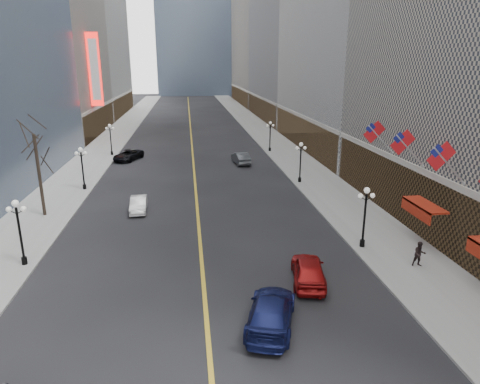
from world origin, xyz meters
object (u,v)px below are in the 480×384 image
object	(u,v)px
streetlamp_west_1	(19,226)
car_sb_mid	(308,270)
streetlamp_west_2	(82,164)
car_sb_near	(271,312)
streetlamp_east_3	(270,133)
car_sb_far	(241,158)
streetlamp_east_2	(301,158)
car_nb_far	(128,155)
streetlamp_west_3	(110,136)
streetlamp_east_1	(365,211)
car_nb_mid	(139,204)

from	to	relation	value
streetlamp_west_1	car_sb_mid	xyz separation A→B (m)	(18.26, -4.46, -2.08)
streetlamp_west_2	car_sb_near	size ratio (longest dim) A/B	0.81
streetlamp_east_3	streetlamp_west_1	xyz separation A→B (m)	(-23.60, -36.00, 0.00)
car_sb_far	car_sb_near	bearing A→B (deg)	78.35
streetlamp_east_2	car_nb_far	bearing A→B (deg)	144.98
streetlamp_west_3	car_nb_far	world-z (taller)	streetlamp_west_3
streetlamp_west_2	car_nb_far	bearing A→B (deg)	79.13
streetlamp_west_2	car_sb_far	bearing A→B (deg)	29.95
streetlamp_west_3	car_nb_far	distance (m)	4.92
streetlamp_west_1	streetlamp_west_3	size ratio (longest dim) A/B	1.00
car_sb_near	car_sb_far	size ratio (longest dim) A/B	1.16
streetlamp_west_1	car_sb_near	xyz separation A→B (m)	(15.10, -8.68, -2.09)
streetlamp_west_2	car_sb_near	bearing A→B (deg)	-60.50
streetlamp_west_1	car_nb_far	distance (m)	32.77
streetlamp_east_2	car_sb_mid	xyz separation A→B (m)	(-5.34, -22.46, -2.08)
streetlamp_east_2	car_nb_far	xyz separation A→B (m)	(-20.80, 14.58, -2.16)
streetlamp_west_1	streetlamp_west_3	world-z (taller)	same
streetlamp_east_2	streetlamp_west_2	distance (m)	23.60
streetlamp_east_3	streetlamp_east_2	bearing A→B (deg)	-90.00
streetlamp_west_2	streetlamp_west_3	size ratio (longest dim) A/B	1.00
streetlamp_east_2	streetlamp_east_3	size ratio (longest dim) A/B	1.00
streetlamp_west_1	car_sb_mid	world-z (taller)	streetlamp_west_1
streetlamp_west_2	car_sb_near	world-z (taller)	streetlamp_west_2
streetlamp_east_2	car_sb_mid	size ratio (longest dim) A/B	0.93
streetlamp_west_3	car_sb_mid	distance (m)	44.44
streetlamp_east_1	streetlamp_east_2	bearing A→B (deg)	90.00
streetlamp_east_2	car_sb_mid	distance (m)	23.18
car_nb_mid	car_sb_mid	world-z (taller)	car_sb_mid
streetlamp_west_2	car_nb_far	distance (m)	15.00
streetlamp_west_1	streetlamp_west_2	size ratio (longest dim) A/B	1.00
streetlamp_east_1	car_nb_far	xyz separation A→B (m)	(-20.80, 32.58, -2.16)
car_sb_near	car_nb_mid	bearing A→B (deg)	-48.36
car_nb_far	streetlamp_west_3	bearing A→B (deg)	151.90
car_nb_mid	streetlamp_west_1	bearing A→B (deg)	-124.02
car_nb_far	streetlamp_west_1	bearing A→B (deg)	-72.30
streetlamp_west_1	car_sb_near	size ratio (longest dim) A/B	0.81
streetlamp_west_3	car_nb_far	xyz separation A→B (m)	(2.80, -3.42, -2.16)
streetlamp_west_2	car_sb_far	world-z (taller)	streetlamp_west_2
streetlamp_east_3	streetlamp_west_1	distance (m)	43.05
streetlamp_east_3	car_sb_near	world-z (taller)	streetlamp_east_3
streetlamp_east_1	car_sb_near	xyz separation A→B (m)	(-8.50, -8.68, -2.09)
streetlamp_west_2	car_nb_far	world-z (taller)	streetlamp_west_2
car_nb_mid	car_sb_mid	distance (m)	18.99
streetlamp_west_3	streetlamp_east_1	bearing A→B (deg)	-56.75
streetlamp_west_1	streetlamp_west_2	xyz separation A→B (m)	(0.00, 18.00, 0.00)
streetlamp_east_1	streetlamp_west_3	world-z (taller)	same
streetlamp_east_2	car_nb_mid	bearing A→B (deg)	-156.13
streetlamp_west_3	streetlamp_east_3	bearing A→B (deg)	0.00
streetlamp_east_2	streetlamp_west_3	distance (m)	29.68
streetlamp_east_3	streetlamp_west_2	world-z (taller)	same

